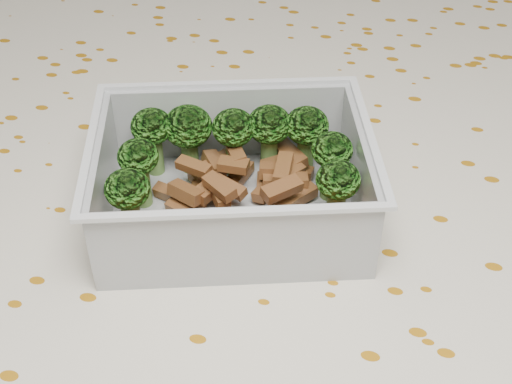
# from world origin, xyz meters

# --- Properties ---
(dining_table) EXTENTS (1.40, 0.90, 0.75)m
(dining_table) POSITION_xyz_m (0.00, 0.00, 0.67)
(dining_table) COLOR brown
(dining_table) RESTS_ON ground
(tablecloth) EXTENTS (1.46, 0.96, 0.19)m
(tablecloth) POSITION_xyz_m (0.00, 0.00, 0.72)
(tablecloth) COLOR beige
(tablecloth) RESTS_ON dining_table
(lunch_container) EXTENTS (0.19, 0.17, 0.06)m
(lunch_container) POSITION_xyz_m (-0.02, 0.00, 0.78)
(lunch_container) COLOR silver
(lunch_container) RESTS_ON tablecloth
(broccoli_florets) EXTENTS (0.15, 0.11, 0.05)m
(broccoli_florets) POSITION_xyz_m (-0.02, 0.03, 0.79)
(broccoli_florets) COLOR #608C3F
(broccoli_florets) RESTS_ON lunch_container
(meat_pile) EXTENTS (0.10, 0.08, 0.03)m
(meat_pile) POSITION_xyz_m (-0.01, 0.02, 0.77)
(meat_pile) COLOR brown
(meat_pile) RESTS_ON lunch_container
(sausage) EXTENTS (0.14, 0.06, 0.02)m
(sausage) POSITION_xyz_m (-0.00, -0.03, 0.77)
(sausage) COLOR #C95A2C
(sausage) RESTS_ON lunch_container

